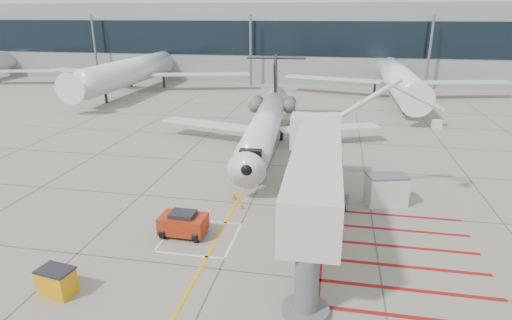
% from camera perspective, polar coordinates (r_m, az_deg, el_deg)
% --- Properties ---
extents(ground_plane, '(260.00, 260.00, 0.00)m').
position_cam_1_polar(ground_plane, '(25.85, -2.49, -9.55)').
color(ground_plane, gray).
rests_on(ground_plane, ground).
extents(regional_jet, '(24.59, 30.17, 7.55)m').
position_cam_1_polar(regional_jet, '(38.30, 0.95, 6.09)').
color(regional_jet, white).
rests_on(regional_jet, ground_plane).
extents(jet_bridge, '(8.72, 18.00, 7.15)m').
position_cam_1_polar(jet_bridge, '(23.39, 7.86, -3.22)').
color(jet_bridge, silver).
rests_on(jet_bridge, ground_plane).
extents(pushback_tug, '(2.69, 1.72, 1.55)m').
position_cam_1_polar(pushback_tug, '(25.52, -9.68, -8.27)').
color(pushback_tug, '#A32A0F').
rests_on(pushback_tug, ground_plane).
extents(spill_bin, '(1.68, 1.26, 1.33)m').
position_cam_1_polar(spill_bin, '(22.41, -25.03, -14.45)').
color(spill_bin, orange).
rests_on(spill_bin, ground_plane).
extents(baggage_cart, '(2.38, 1.89, 1.31)m').
position_cam_1_polar(baggage_cart, '(28.78, 9.84, -5.25)').
color(baggage_cart, '#525156').
rests_on(baggage_cart, ground_plane).
extents(ground_power_unit, '(2.94, 2.18, 2.07)m').
position_cam_1_polar(ground_power_unit, '(30.27, 16.97, -3.80)').
color(ground_power_unit, silver).
rests_on(ground_power_unit, ground_plane).
extents(cone_nose, '(0.33, 0.33, 0.46)m').
position_cam_1_polar(cone_nose, '(28.57, -2.01, -6.10)').
color(cone_nose, '#FF660D').
rests_on(cone_nose, ground_plane).
extents(cone_side, '(0.36, 0.36, 0.50)m').
position_cam_1_polar(cone_side, '(30.00, -2.96, -4.80)').
color(cone_side, '#F8480D').
rests_on(cone_side, ground_plane).
extents(terminal_building, '(180.00, 28.00, 14.00)m').
position_cam_1_polar(terminal_building, '(92.35, 14.07, 15.20)').
color(terminal_building, gray).
rests_on(terminal_building, ground_plane).
extents(terminal_glass_band, '(180.00, 0.10, 6.00)m').
position_cam_1_polar(terminal_glass_band, '(78.28, 14.62, 15.29)').
color(terminal_glass_band, black).
rests_on(terminal_glass_band, ground_plane).
extents(bg_aircraft_b, '(36.42, 40.47, 12.14)m').
position_cam_1_polar(bg_aircraft_b, '(75.68, -15.24, 13.66)').
color(bg_aircraft_b, silver).
rests_on(bg_aircraft_b, ground_plane).
extents(bg_aircraft_c, '(34.27, 38.08, 11.42)m').
position_cam_1_polar(bg_aircraft_c, '(68.96, 18.41, 12.59)').
color(bg_aircraft_c, silver).
rests_on(bg_aircraft_c, ground_plane).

